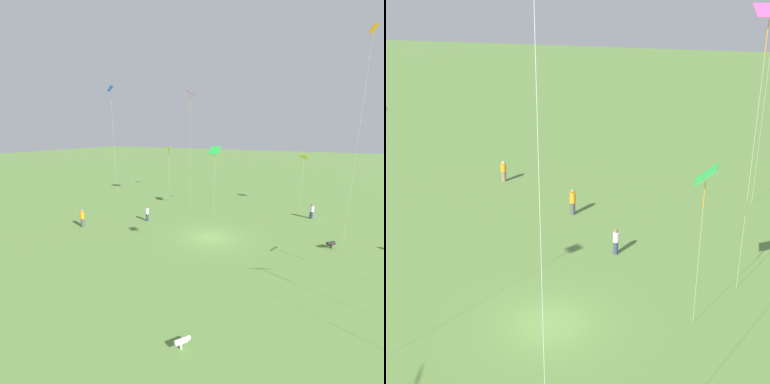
# 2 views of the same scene
# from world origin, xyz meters

# --- Properties ---
(ground_plane) EXTENTS (240.00, 240.00, 0.00)m
(ground_plane) POSITION_xyz_m (0.00, 0.00, 0.00)
(ground_plane) COLOR #5B843D
(person_0) EXTENTS (0.56, 0.56, 1.84)m
(person_0) POSITION_xyz_m (12.50, 2.97, 0.91)
(person_0) COLOR #4C4C51
(person_0) RESTS_ON ground_plane
(person_2) EXTENTS (0.44, 0.44, 1.64)m
(person_2) POSITION_xyz_m (-8.14, -9.53, 0.81)
(person_2) COLOR #333D5B
(person_2) RESTS_ON ground_plane
(person_3) EXTENTS (0.36, 0.36, 1.62)m
(person_3) POSITION_xyz_m (7.70, -1.26, 0.81)
(person_3) COLOR #333D5B
(person_3) RESTS_ON ground_plane
(kite_2) EXTENTS (1.01, 0.95, 7.04)m
(kite_2) POSITION_xyz_m (13.35, -15.80, 6.62)
(kite_2) COLOR yellow
(kite_2) RESTS_ON ground_plane
(kite_3) EXTENTS (0.85, 1.07, 15.44)m
(kite_3) POSITION_xyz_m (18.27, -8.77, 14.34)
(kite_3) COLOR blue
(kite_3) RESTS_ON ground_plane
(kite_5) EXTENTS (1.39, 1.36, 6.51)m
(kite_5) POSITION_xyz_m (-6.77, -14.01, 6.13)
(kite_5) COLOR yellow
(kite_5) RESTS_ON ground_plane
(kite_6) EXTENTS (1.18, 0.90, 7.73)m
(kite_6) POSITION_xyz_m (2.07, -6.35, 7.18)
(kite_6) COLOR green
(kite_6) RESTS_ON ground_plane
(kite_7) EXTENTS (0.69, 0.77, 16.80)m
(kite_7) POSITION_xyz_m (-10.77, -4.04, 15.00)
(kite_7) COLOR orange
(kite_7) RESTS_ON ground_plane
(kite_8) EXTENTS (1.43, 1.51, 14.00)m
(kite_8) POSITION_xyz_m (5.90, -8.18, 13.35)
(kite_8) COLOR #E54C99
(kite_8) RESTS_ON ground_plane
(dog_0) EXTENTS (0.74, 0.78, 0.62)m
(dog_0) POSITION_xyz_m (-9.62, -1.92, 0.42)
(dog_0) COLOR black
(dog_0) RESTS_ON ground_plane
(dog_1) EXTENTS (0.62, 0.70, 0.53)m
(dog_1) POSITION_xyz_m (-3.25, 11.97, 0.37)
(dog_1) COLOR silver
(dog_1) RESTS_ON ground_plane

